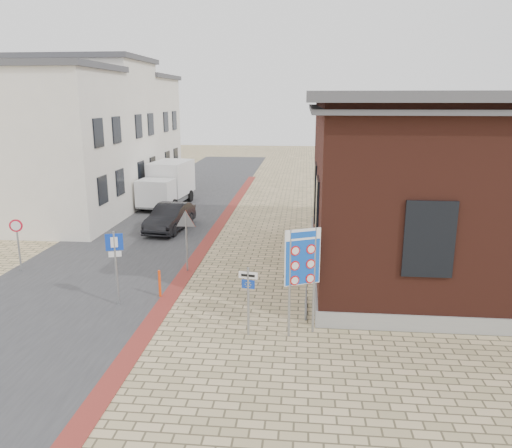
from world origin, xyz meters
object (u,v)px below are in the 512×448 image
at_px(sedan, 170,217).
at_px(box_truck, 168,184).
at_px(essen_sign, 248,292).
at_px(parking_sign, 115,255).
at_px(border_sign, 302,259).
at_px(bollard, 160,284).

relative_size(sedan, box_truck, 0.77).
bearing_deg(essen_sign, sedan, 125.50).
xyz_separation_m(sedan, box_truck, (-1.77, 6.06, 0.72)).
xyz_separation_m(essen_sign, parking_sign, (-4.50, 1.70, 0.40)).
bearing_deg(essen_sign, parking_sign, 169.58).
height_order(border_sign, parking_sign, border_sign).
distance_m(border_sign, essen_sign, 1.79).
xyz_separation_m(box_truck, border_sign, (8.59, -17.17, 0.87)).
xyz_separation_m(border_sign, parking_sign, (-6.00, 1.50, -0.56)).
xyz_separation_m(border_sign, bollard, (-4.83, 2.30, -1.79)).
bearing_deg(bollard, sedan, 102.80).
distance_m(box_truck, border_sign, 19.22).
height_order(box_truck, border_sign, border_sign).
bearing_deg(border_sign, box_truck, 91.60).
bearing_deg(essen_sign, border_sign, 17.87).
bearing_deg(sedan, box_truck, 112.03).
bearing_deg(parking_sign, bollard, 15.99).
height_order(border_sign, bollard, border_sign).
relative_size(essen_sign, parking_sign, 0.81).
relative_size(parking_sign, bollard, 2.62).
distance_m(sedan, bollard, 9.04).
relative_size(sedan, parking_sign, 1.65).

